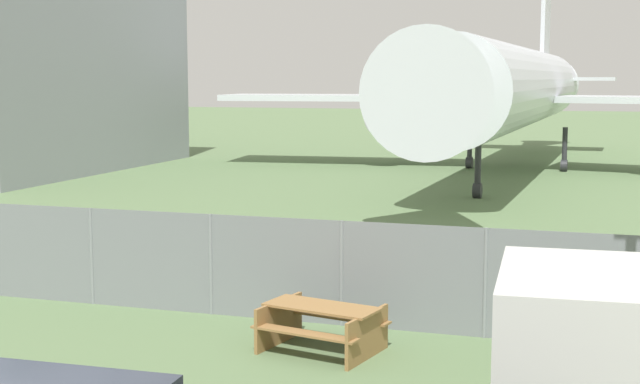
{
  "coord_description": "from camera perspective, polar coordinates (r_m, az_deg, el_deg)",
  "views": [
    {
      "loc": [
        4.33,
        -5.45,
        4.42
      ],
      "look_at": [
        -1.35,
        12.52,
        2.0
      ],
      "focal_mm": 50.0,
      "sensor_mm": 36.0,
      "label": 1
    }
  ],
  "objects": [
    {
      "name": "airplane",
      "position": [
        42.95,
        12.38,
        6.5
      ],
      "size": [
        30.22,
        37.51,
        11.52
      ],
      "rotation": [
        0.0,
        0.0,
        -1.61
      ],
      "color": "silver",
      "rests_on": "ground"
    },
    {
      "name": "picnic_bench_near_cabin",
      "position": [
        14.6,
        0.12,
        -8.35
      ],
      "size": [
        2.1,
        1.76,
        0.76
      ],
      "rotation": [
        0.0,
        0.0,
        -0.21
      ],
      "color": "olive",
      "rests_on": "ground"
    },
    {
      "name": "perimeter_fence",
      "position": [
        15.96,
        1.38,
        -5.23
      ],
      "size": [
        56.07,
        0.07,
        1.91
      ],
      "color": "gray",
      "rests_on": "ground"
    }
  ]
}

